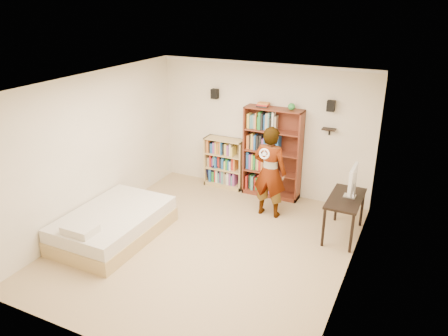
{
  "coord_description": "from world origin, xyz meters",
  "views": [
    {
      "loc": [
        2.99,
        -5.55,
        3.92
      ],
      "look_at": [
        0.03,
        0.6,
        1.19
      ],
      "focal_mm": 35.0,
      "sensor_mm": 36.0,
      "label": 1
    }
  ],
  "objects_px": {
    "person": "(270,172)",
    "low_bookshelf": "(225,163)",
    "tall_bookshelf": "(272,153)",
    "daybed": "(113,221)",
    "computer_desk": "(344,216)"
  },
  "relations": [
    {
      "from": "person",
      "to": "low_bookshelf",
      "type": "bearing_deg",
      "value": -31.06
    },
    {
      "from": "tall_bookshelf",
      "to": "low_bookshelf",
      "type": "relative_size",
      "value": 1.72
    },
    {
      "from": "daybed",
      "to": "person",
      "type": "height_order",
      "value": "person"
    },
    {
      "from": "low_bookshelf",
      "to": "person",
      "type": "relative_size",
      "value": 0.62
    },
    {
      "from": "tall_bookshelf",
      "to": "low_bookshelf",
      "type": "bearing_deg",
      "value": 179.51
    },
    {
      "from": "low_bookshelf",
      "to": "daybed",
      "type": "xyz_separation_m",
      "value": [
        -0.78,
        -2.78,
        -0.24
      ]
    },
    {
      "from": "low_bookshelf",
      "to": "daybed",
      "type": "height_order",
      "value": "low_bookshelf"
    },
    {
      "from": "computer_desk",
      "to": "daybed",
      "type": "relative_size",
      "value": 0.53
    },
    {
      "from": "low_bookshelf",
      "to": "person",
      "type": "xyz_separation_m",
      "value": [
        1.32,
        -0.84,
        0.33
      ]
    },
    {
      "from": "person",
      "to": "daybed",
      "type": "bearing_deg",
      "value": 43.97
    },
    {
      "from": "computer_desk",
      "to": "daybed",
      "type": "distance_m",
      "value": 3.95
    },
    {
      "from": "daybed",
      "to": "person",
      "type": "relative_size",
      "value": 1.16
    },
    {
      "from": "tall_bookshelf",
      "to": "low_bookshelf",
      "type": "height_order",
      "value": "tall_bookshelf"
    },
    {
      "from": "tall_bookshelf",
      "to": "low_bookshelf",
      "type": "xyz_separation_m",
      "value": [
        -1.07,
        0.01,
        -0.39
      ]
    },
    {
      "from": "daybed",
      "to": "person",
      "type": "distance_m",
      "value": 2.92
    }
  ]
}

